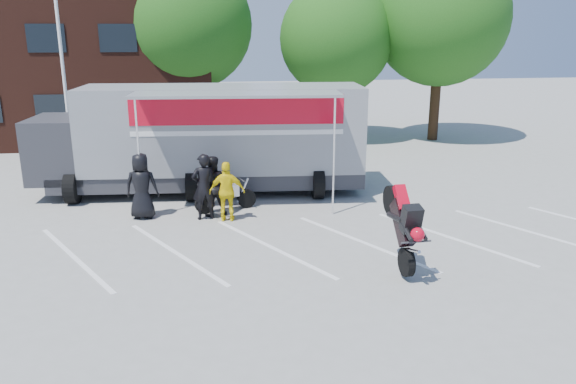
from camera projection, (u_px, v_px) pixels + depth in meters
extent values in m
plane|color=#989893|center=(268.00, 263.00, 13.28)|extent=(100.00, 100.00, 0.00)
cube|color=white|center=(263.00, 247.00, 14.23)|extent=(18.09, 13.33, 0.01)
cube|color=#3F1C14|center=(29.00, 68.00, 28.05)|extent=(18.00, 8.00, 7.00)
cylinder|color=white|center=(63.00, 67.00, 20.79)|extent=(0.12, 0.12, 8.00)
cylinder|color=#382314|center=(192.00, 108.00, 27.78)|extent=(0.50, 0.50, 3.24)
sphere|color=#1C5014|center=(188.00, 25.00, 26.68)|extent=(6.12, 6.12, 6.12)
cylinder|color=#382314|center=(334.00, 112.00, 27.84)|extent=(0.50, 0.50, 2.88)
sphere|color=#1C5014|center=(336.00, 38.00, 26.87)|extent=(5.44, 5.44, 5.44)
cylinder|color=#382314|center=(435.00, 106.00, 27.99)|extent=(0.50, 0.50, 3.42)
sphere|color=#1C5014|center=(441.00, 18.00, 26.83)|extent=(6.46, 6.46, 6.46)
imported|color=black|center=(142.00, 186.00, 16.25)|extent=(1.02, 0.73, 1.94)
imported|color=black|center=(204.00, 187.00, 16.17)|extent=(0.78, 0.59, 1.94)
imported|color=black|center=(212.00, 186.00, 16.48)|extent=(0.98, 0.83, 1.80)
imported|color=yellow|center=(227.00, 192.00, 16.04)|extent=(1.07, 0.55, 1.74)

